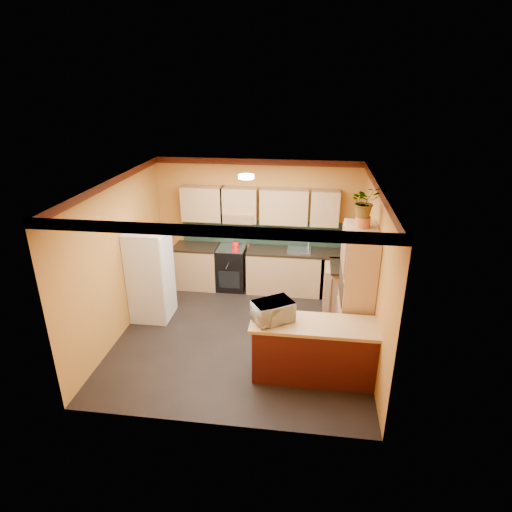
{
  "coord_description": "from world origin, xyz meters",
  "views": [
    {
      "loc": [
        1.07,
        -6.27,
        4.14
      ],
      "look_at": [
        0.18,
        0.45,
        1.32
      ],
      "focal_mm": 30.0,
      "sensor_mm": 36.0,
      "label": 1
    }
  ],
  "objects_px": {
    "pantry": "(356,291)",
    "microwave": "(273,311)",
    "stove": "(232,268)",
    "base_cabinets_back": "(261,270)",
    "breakfast_bar": "(315,352)",
    "fridge": "(150,275)"
  },
  "relations": [
    {
      "from": "breakfast_bar",
      "to": "microwave",
      "type": "height_order",
      "value": "microwave"
    },
    {
      "from": "fridge",
      "to": "microwave",
      "type": "relative_size",
      "value": 3.09
    },
    {
      "from": "stove",
      "to": "pantry",
      "type": "relative_size",
      "value": 0.43
    },
    {
      "from": "stove",
      "to": "breakfast_bar",
      "type": "height_order",
      "value": "stove"
    },
    {
      "from": "base_cabinets_back",
      "to": "fridge",
      "type": "bearing_deg",
      "value": -143.77
    },
    {
      "from": "base_cabinets_back",
      "to": "breakfast_bar",
      "type": "bearing_deg",
      "value": -67.74
    },
    {
      "from": "pantry",
      "to": "breakfast_bar",
      "type": "relative_size",
      "value": 1.17
    },
    {
      "from": "fridge",
      "to": "microwave",
      "type": "xyz_separation_m",
      "value": [
        2.36,
        -1.41,
        0.23
      ]
    },
    {
      "from": "base_cabinets_back",
      "to": "microwave",
      "type": "bearing_deg",
      "value": -79.73
    },
    {
      "from": "stove",
      "to": "fridge",
      "type": "distance_m",
      "value": 1.88
    },
    {
      "from": "base_cabinets_back",
      "to": "stove",
      "type": "xyz_separation_m",
      "value": [
        -0.62,
        -0.0,
        0.02
      ]
    },
    {
      "from": "pantry",
      "to": "microwave",
      "type": "distance_m",
      "value": 1.5
    },
    {
      "from": "fridge",
      "to": "breakfast_bar",
      "type": "height_order",
      "value": "fridge"
    },
    {
      "from": "fridge",
      "to": "pantry",
      "type": "distance_m",
      "value": 3.65
    },
    {
      "from": "base_cabinets_back",
      "to": "breakfast_bar",
      "type": "height_order",
      "value": "same"
    },
    {
      "from": "fridge",
      "to": "breakfast_bar",
      "type": "xyz_separation_m",
      "value": [
        3.0,
        -1.41,
        -0.41
      ]
    },
    {
      "from": "base_cabinets_back",
      "to": "stove",
      "type": "relative_size",
      "value": 4.01
    },
    {
      "from": "stove",
      "to": "fridge",
      "type": "xyz_separation_m",
      "value": [
        -1.24,
        -1.36,
        0.39
      ]
    },
    {
      "from": "fridge",
      "to": "pantry",
      "type": "xyz_separation_m",
      "value": [
        3.6,
        -0.56,
        0.2
      ]
    },
    {
      "from": "base_cabinets_back",
      "to": "breakfast_bar",
      "type": "distance_m",
      "value": 2.99
    },
    {
      "from": "base_cabinets_back",
      "to": "microwave",
      "type": "xyz_separation_m",
      "value": [
        0.5,
        -2.77,
        0.64
      ]
    },
    {
      "from": "breakfast_bar",
      "to": "microwave",
      "type": "relative_size",
      "value": 3.27
    }
  ]
}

